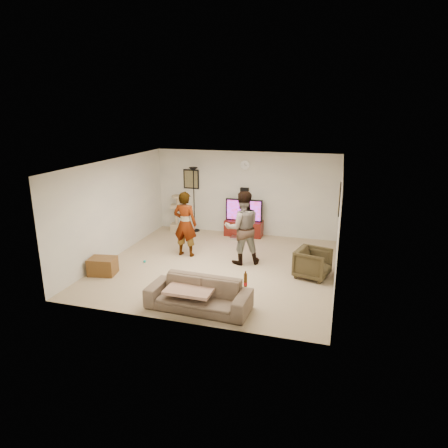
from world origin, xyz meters
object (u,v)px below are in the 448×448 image
(person_right, at_px, (242,228))
(armchair, at_px, (313,263))
(cat_tree, at_px, (176,212))
(beer_bottle, at_px, (245,280))
(sofa, at_px, (199,295))
(floor_lamp, at_px, (194,200))
(side_table, at_px, (103,266))
(tv_stand, at_px, (244,228))
(person_left, at_px, (185,224))
(tv, at_px, (244,210))

(person_right, xyz_separation_m, armchair, (1.74, -0.40, -0.58))
(cat_tree, distance_m, beer_bottle, 5.74)
(cat_tree, height_order, sofa, cat_tree)
(cat_tree, bearing_deg, floor_lamp, 4.92)
(armchair, bearing_deg, side_table, 119.12)
(floor_lamp, xyz_separation_m, person_right, (2.07, -2.19, -0.09))
(floor_lamp, distance_m, sofa, 5.12)
(floor_lamp, xyz_separation_m, sofa, (1.84, -4.72, -0.71))
(tv_stand, bearing_deg, floor_lamp, 178.39)
(person_left, height_order, sofa, person_left)
(beer_bottle, height_order, side_table, beer_bottle)
(armchair, bearing_deg, tv_stand, 55.74)
(tv, distance_m, person_left, 2.31)
(floor_lamp, height_order, person_right, floor_lamp)
(person_left, distance_m, armchair, 3.35)
(person_left, relative_size, beer_bottle, 6.80)
(person_left, xyz_separation_m, person_right, (1.53, -0.10, 0.06))
(side_table, bearing_deg, tv, 56.92)
(side_table, bearing_deg, floor_lamp, 77.45)
(person_left, xyz_separation_m, side_table, (-1.38, -1.70, -0.65))
(person_left, height_order, person_right, person_right)
(tv, height_order, side_table, tv)
(cat_tree, height_order, person_right, person_right)
(person_right, xyz_separation_m, beer_bottle, (0.68, -2.53, -0.20))
(tv_stand, bearing_deg, person_right, -77.53)
(tv_stand, xyz_separation_m, side_table, (-2.44, -3.75, -0.04))
(sofa, height_order, beer_bottle, beer_bottle)
(tv_stand, height_order, sofa, sofa)
(tv, bearing_deg, cat_tree, -179.87)
(sofa, bearing_deg, tv_stand, 95.59)
(beer_bottle, distance_m, armchair, 2.40)
(cat_tree, bearing_deg, beer_bottle, -54.50)
(person_left, height_order, beer_bottle, person_left)
(floor_lamp, distance_m, person_left, 2.17)
(floor_lamp, height_order, sofa, floor_lamp)
(cat_tree, height_order, armchair, cat_tree)
(person_left, xyz_separation_m, beer_bottle, (2.21, -2.62, -0.15))
(floor_lamp, xyz_separation_m, cat_tree, (-0.58, -0.05, -0.43))
(person_left, height_order, side_table, person_left)
(floor_lamp, bearing_deg, tv_stand, -1.61)
(floor_lamp, xyz_separation_m, beer_bottle, (2.75, -4.72, -0.29))
(cat_tree, bearing_deg, side_table, -94.03)
(floor_lamp, height_order, beer_bottle, floor_lamp)
(cat_tree, bearing_deg, tv_stand, 0.13)
(beer_bottle, distance_m, side_table, 3.75)
(tv, height_order, sofa, tv)
(tv, bearing_deg, person_left, -117.28)
(tv, distance_m, beer_bottle, 4.82)
(floor_lamp, bearing_deg, beer_bottle, -59.77)
(person_left, bearing_deg, beer_bottle, 132.58)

